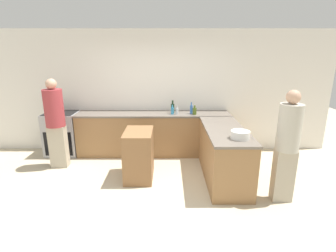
{
  "coord_description": "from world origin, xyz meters",
  "views": [
    {
      "loc": [
        0.32,
        -3.8,
        2.23
      ],
      "look_at": [
        0.34,
        0.57,
        0.98
      ],
      "focal_mm": 28.0,
      "sensor_mm": 36.0,
      "label": 1
    }
  ],
  "objects_px": {
    "vinegar_bottle_clear": "(176,111)",
    "person_at_peninsula": "(286,143)",
    "mixing_bowl": "(239,135)",
    "olive_oil_bottle": "(194,111)",
    "dish_soap_bottle": "(172,111)",
    "island_table": "(138,155)",
    "range_oven": "(62,133)",
    "wine_bottle_dark": "(172,108)",
    "water_bottle_blue": "(191,109)",
    "person_by_range": "(55,121)"
  },
  "relations": [
    {
      "from": "island_table",
      "to": "wine_bottle_dark",
      "type": "xyz_separation_m",
      "value": [
        0.62,
        1.18,
        0.61
      ]
    },
    {
      "from": "mixing_bowl",
      "to": "dish_soap_bottle",
      "type": "relative_size",
      "value": 1.43
    },
    {
      "from": "vinegar_bottle_clear",
      "to": "dish_soap_bottle",
      "type": "distance_m",
      "value": 0.1
    },
    {
      "from": "wine_bottle_dark",
      "to": "person_at_peninsula",
      "type": "bearing_deg",
      "value": -49.64
    },
    {
      "from": "island_table",
      "to": "vinegar_bottle_clear",
      "type": "height_order",
      "value": "vinegar_bottle_clear"
    },
    {
      "from": "island_table",
      "to": "wine_bottle_dark",
      "type": "bearing_deg",
      "value": 62.18
    },
    {
      "from": "mixing_bowl",
      "to": "olive_oil_bottle",
      "type": "height_order",
      "value": "olive_oil_bottle"
    },
    {
      "from": "vinegar_bottle_clear",
      "to": "person_at_peninsula",
      "type": "distance_m",
      "value": 2.4
    },
    {
      "from": "range_oven",
      "to": "wine_bottle_dark",
      "type": "bearing_deg",
      "value": 0.33
    },
    {
      "from": "range_oven",
      "to": "wine_bottle_dark",
      "type": "height_order",
      "value": "wine_bottle_dark"
    },
    {
      "from": "person_at_peninsula",
      "to": "dish_soap_bottle",
      "type": "bearing_deg",
      "value": 132.4
    },
    {
      "from": "island_table",
      "to": "vinegar_bottle_clear",
      "type": "bearing_deg",
      "value": 56.02
    },
    {
      "from": "water_bottle_blue",
      "to": "range_oven",
      "type": "bearing_deg",
      "value": 178.88
    },
    {
      "from": "range_oven",
      "to": "dish_soap_bottle",
      "type": "relative_size",
      "value": 4.7
    },
    {
      "from": "dish_soap_bottle",
      "to": "wine_bottle_dark",
      "type": "bearing_deg",
      "value": 86.07
    },
    {
      "from": "wine_bottle_dark",
      "to": "person_at_peninsula",
      "type": "distance_m",
      "value": 2.56
    },
    {
      "from": "dish_soap_bottle",
      "to": "olive_oil_bottle",
      "type": "bearing_deg",
      "value": -2.47
    },
    {
      "from": "range_oven",
      "to": "vinegar_bottle_clear",
      "type": "bearing_deg",
      "value": -2.35
    },
    {
      "from": "person_at_peninsula",
      "to": "vinegar_bottle_clear",
      "type": "bearing_deg",
      "value": 130.48
    },
    {
      "from": "island_table",
      "to": "olive_oil_bottle",
      "type": "height_order",
      "value": "olive_oil_bottle"
    },
    {
      "from": "island_table",
      "to": "dish_soap_bottle",
      "type": "relative_size",
      "value": 4.37
    },
    {
      "from": "island_table",
      "to": "mixing_bowl",
      "type": "bearing_deg",
      "value": -18.89
    },
    {
      "from": "range_oven",
      "to": "person_by_range",
      "type": "height_order",
      "value": "person_by_range"
    },
    {
      "from": "vinegar_bottle_clear",
      "to": "person_by_range",
      "type": "height_order",
      "value": "person_by_range"
    },
    {
      "from": "dish_soap_bottle",
      "to": "person_by_range",
      "type": "bearing_deg",
      "value": -165.54
    },
    {
      "from": "island_table",
      "to": "mixing_bowl",
      "type": "distance_m",
      "value": 1.82
    },
    {
      "from": "island_table",
      "to": "dish_soap_bottle",
      "type": "xyz_separation_m",
      "value": [
        0.62,
        1.06,
        0.58
      ]
    },
    {
      "from": "person_at_peninsula",
      "to": "olive_oil_bottle",
      "type": "bearing_deg",
      "value": 123.49
    },
    {
      "from": "dish_soap_bottle",
      "to": "range_oven",
      "type": "bearing_deg",
      "value": 177.39
    },
    {
      "from": "mixing_bowl",
      "to": "olive_oil_bottle",
      "type": "xyz_separation_m",
      "value": [
        -0.55,
        1.6,
        0.02
      ]
    },
    {
      "from": "range_oven",
      "to": "mixing_bowl",
      "type": "distance_m",
      "value": 3.9
    },
    {
      "from": "island_table",
      "to": "person_at_peninsula",
      "type": "distance_m",
      "value": 2.45
    },
    {
      "from": "vinegar_bottle_clear",
      "to": "dish_soap_bottle",
      "type": "relative_size",
      "value": 0.9
    },
    {
      "from": "dish_soap_bottle",
      "to": "person_at_peninsula",
      "type": "height_order",
      "value": "person_at_peninsula"
    },
    {
      "from": "mixing_bowl",
      "to": "vinegar_bottle_clear",
      "type": "bearing_deg",
      "value": 119.43
    },
    {
      "from": "mixing_bowl",
      "to": "water_bottle_blue",
      "type": "xyz_separation_m",
      "value": [
        -0.61,
        1.67,
        0.04
      ]
    },
    {
      "from": "water_bottle_blue",
      "to": "person_at_peninsula",
      "type": "relative_size",
      "value": 0.15
    },
    {
      "from": "olive_oil_bottle",
      "to": "wine_bottle_dark",
      "type": "bearing_deg",
      "value": 162.55
    },
    {
      "from": "mixing_bowl",
      "to": "wine_bottle_dark",
      "type": "xyz_separation_m",
      "value": [
        -1.01,
        1.74,
        0.05
      ]
    },
    {
      "from": "vinegar_bottle_clear",
      "to": "mixing_bowl",
      "type": "bearing_deg",
      "value": -60.57
    },
    {
      "from": "mixing_bowl",
      "to": "person_by_range",
      "type": "xyz_separation_m",
      "value": [
        -3.28,
        1.04,
        -0.05
      ]
    },
    {
      "from": "olive_oil_bottle",
      "to": "range_oven",
      "type": "bearing_deg",
      "value": 177.41
    },
    {
      "from": "mixing_bowl",
      "to": "wine_bottle_dark",
      "type": "height_order",
      "value": "wine_bottle_dark"
    },
    {
      "from": "vinegar_bottle_clear",
      "to": "olive_oil_bottle",
      "type": "relative_size",
      "value": 0.92
    },
    {
      "from": "wine_bottle_dark",
      "to": "dish_soap_bottle",
      "type": "bearing_deg",
      "value": -93.93
    },
    {
      "from": "mixing_bowl",
      "to": "olive_oil_bottle",
      "type": "relative_size",
      "value": 1.48
    },
    {
      "from": "island_table",
      "to": "vinegar_bottle_clear",
      "type": "xyz_separation_m",
      "value": [
        0.72,
        1.07,
        0.57
      ]
    },
    {
      "from": "range_oven",
      "to": "mixing_bowl",
      "type": "xyz_separation_m",
      "value": [
        3.46,
        -1.73,
        0.53
      ]
    },
    {
      "from": "vinegar_bottle_clear",
      "to": "olive_oil_bottle",
      "type": "xyz_separation_m",
      "value": [
        0.37,
        -0.03,
        0.01
      ]
    },
    {
      "from": "olive_oil_bottle",
      "to": "vinegar_bottle_clear",
      "type": "bearing_deg",
      "value": 175.76
    }
  ]
}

